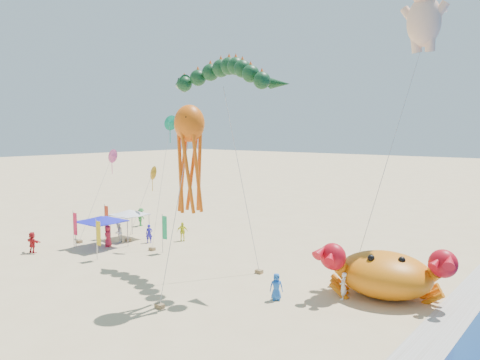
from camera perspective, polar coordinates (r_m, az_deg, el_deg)
name	(u,v)px	position (r m, az deg, el deg)	size (l,w,h in m)	color
ground	(245,284)	(31.12, 0.61, -12.55)	(320.00, 320.00, 0.00)	#D1B784
foam_strip	(438,333)	(26.05, 22.97, -16.82)	(320.00, 320.00, 0.00)	silver
crab_inflatable	(384,273)	(29.68, 17.15, -10.77)	(7.64, 6.56, 3.35)	orange
dragon_kite	(222,80)	(33.00, -2.27, 12.13)	(10.81, 3.32, 14.61)	#0E3418
cherub_kite	(424,12)	(35.43, 21.51, 18.49)	(4.29, 4.84, 20.18)	#FFC09B
octopus_kite	(190,151)	(26.85, -6.17, 3.57)	(1.83, 3.08, 11.38)	#EC5D0C
canopy_blue	(101,219)	(41.55, -16.54, -4.57)	(3.64, 3.64, 2.71)	gray
canopy_white	(129,212)	(44.16, -13.32, -3.87)	(3.00, 3.00, 2.71)	gray
feather_flags	(111,226)	(40.61, -15.50, -5.40)	(8.55, 4.81, 3.20)	gray
beachgoers	(133,236)	(41.57, -12.93, -6.66)	(26.93, 13.59, 1.87)	red
small_kites	(142,161)	(43.01, -11.90, 2.33)	(8.65, 5.35, 11.26)	orange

